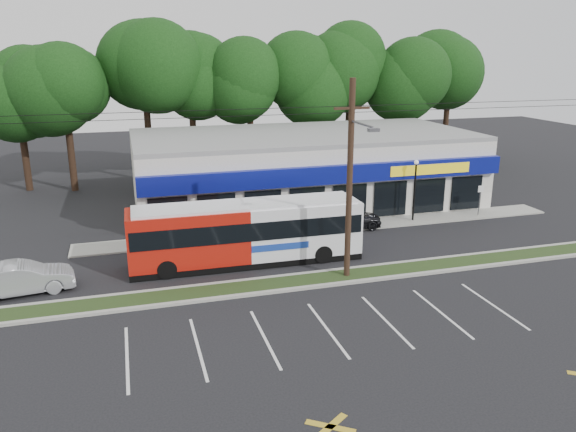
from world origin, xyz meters
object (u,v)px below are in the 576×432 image
Objects in this scene: metrobus at (247,231)px; pedestrian_b at (315,226)px; utility_pole at (347,175)px; lamp_post at (415,183)px; car_silver at (22,278)px; car_dark at (347,218)px; sign_post at (480,195)px; pedestrian_a at (287,221)px.

metrobus reaches higher than pedestrian_b.
utility_pole is 11.76× the size of lamp_post.
car_silver is at bearing 40.92° from pedestrian_b.
utility_pole reaches higher than car_dark.
utility_pole reaches higher than pedestrian_b.
utility_pole is 16.37m from car_silver.
lamp_post is 0.34× the size of metrobus.
utility_pole is 29.33× the size of pedestrian_b.
sign_post is at bearing -145.88° from pedestrian_b.
lamp_post is 24.32m from car_silver.
utility_pole is 10.66× the size of car_silver.
car_dark is 2.64× the size of pedestrian_b.
pedestrian_b reaches higher than car_silver.
sign_post reaches higher than pedestrian_a.
pedestrian_b is at bearing -173.80° from sign_post.
car_silver is 16.48m from pedestrian_b.
metrobus is at bearing -160.96° from lamp_post.
pedestrian_a is at bearing -79.37° from car_silver.
sign_post is 10.00m from car_dark.
lamp_post is 0.94× the size of car_dark.
pedestrian_a is at bearing 90.56° from car_dark.
pedestrian_b is (16.06, 3.71, 0.08)m from car_silver.
utility_pole is at bearing 95.62° from pedestrian_a.
car_dark is (7.50, 4.00, -1.02)m from metrobus.
sign_post is (13.17, 7.65, -3.86)m from utility_pole.
pedestrian_a reaches higher than car_dark.
metrobus is 2.80× the size of car_dark.
metrobus is at bearing -93.10° from car_silver.
lamp_post is 5.33m from car_dark.
sign_post is 0.18× the size of metrobus.
lamp_post is at bearing 177.42° from sign_post.
utility_pole reaches higher than lamp_post.
pedestrian_b is (-2.63, -1.29, 0.08)m from car_dark.
car_silver is at bearing -169.96° from sign_post.
metrobus is (-12.46, -4.30, -0.88)m from lamp_post.
car_dark is at bearing 179.35° from pedestrian_a.
lamp_post reaches higher than car_silver.
pedestrian_a is (3.46, 4.00, -0.90)m from metrobus.
sign_post is 1.31× the size of pedestrian_b.
lamp_post is 7.97m from pedestrian_b.
lamp_post is 5.13m from sign_post.
sign_post is (5.00, -0.23, -1.12)m from lamp_post.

